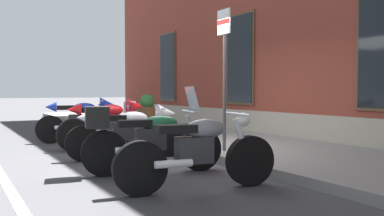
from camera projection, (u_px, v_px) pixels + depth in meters
name	position (u px, v px, depth m)	size (l,w,h in m)	color
ground_plane	(181.00, 154.00, 7.82)	(140.00, 140.00, 0.00)	#38383A
sidewalk	(245.00, 145.00, 8.61)	(27.82, 3.10, 0.14)	slate
motorcycle_blue_sport	(83.00, 118.00, 9.62)	(0.74, 1.98, 1.07)	black
motorcycle_red_sport	(110.00, 122.00, 8.50)	(0.62, 2.05, 1.07)	black
motorcycle_white_sport	(133.00, 129.00, 7.28)	(0.70, 2.16, 0.98)	black
motorcycle_green_touring	(146.00, 137.00, 5.94)	(0.83, 2.07, 1.29)	black
motorcycle_grey_naked	(199.00, 152.00, 4.93)	(0.63, 2.08, 0.95)	black
parking_sign	(224.00, 59.00, 7.23)	(0.36, 0.07, 2.55)	#4C4C51
barrel_planter	(147.00, 114.00, 11.06)	(0.57, 0.57, 0.99)	brown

